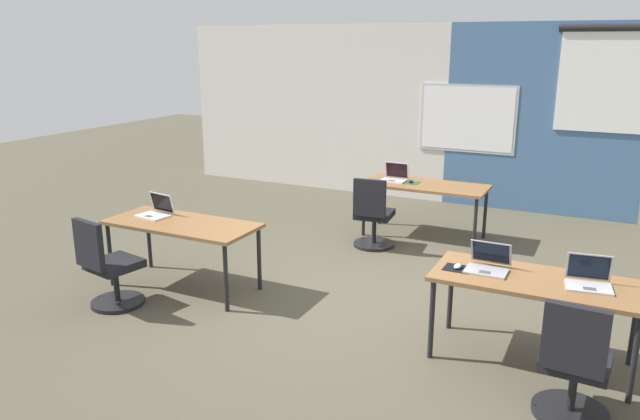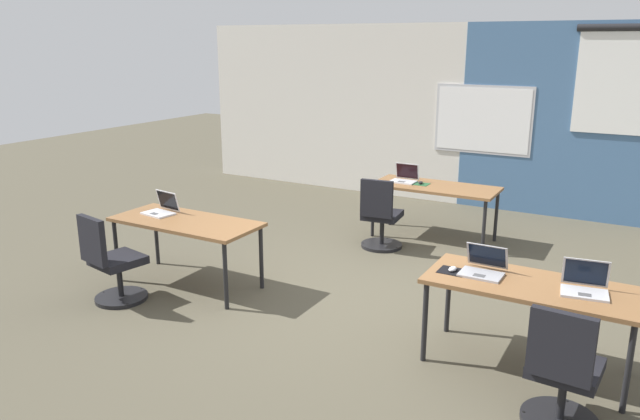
{
  "view_description": "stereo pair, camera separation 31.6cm",
  "coord_description": "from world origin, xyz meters",
  "px_view_note": "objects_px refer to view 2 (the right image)",
  "views": [
    {
      "loc": [
        2.21,
        -5.37,
        2.53
      ],
      "look_at": [
        -0.3,
        -0.3,
        0.96
      ],
      "focal_mm": 34.21,
      "sensor_mm": 36.0,
      "label": 1
    },
    {
      "loc": [
        2.48,
        -5.22,
        2.53
      ],
      "look_at": [
        -0.3,
        -0.3,
        0.96
      ],
      "focal_mm": 34.21,
      "sensor_mm": 36.0,
      "label": 2
    }
  ],
  "objects_px": {
    "desk_near_left": "(186,226)",
    "laptop_near_right_end": "(585,286)",
    "mouse_near_right_inner": "(453,269)",
    "desk_far_center": "(435,190)",
    "chair_near_right_end": "(562,378)",
    "chair_far_left": "(380,220)",
    "chair_near_left_end": "(112,266)",
    "desk_near_right": "(531,291)",
    "mouse_far_left": "(421,183)",
    "laptop_near_right_inner": "(483,268)",
    "laptop_far_left": "(404,178)",
    "laptop_near_left_end": "(162,209)"
  },
  "relations": [
    {
      "from": "desk_near_left",
      "to": "laptop_near_right_end",
      "type": "distance_m",
      "value": 3.88
    },
    {
      "from": "mouse_near_right_inner",
      "to": "laptop_near_right_end",
      "type": "relative_size",
      "value": 0.29
    },
    {
      "from": "desk_near_left",
      "to": "desk_far_center",
      "type": "distance_m",
      "value": 3.3
    },
    {
      "from": "chair_near_right_end",
      "to": "chair_far_left",
      "type": "bearing_deg",
      "value": -43.55
    },
    {
      "from": "mouse_near_right_inner",
      "to": "chair_near_left_end",
      "type": "bearing_deg",
      "value": -168.38
    },
    {
      "from": "chair_near_right_end",
      "to": "desk_near_right",
      "type": "bearing_deg",
      "value": -58.85
    },
    {
      "from": "desk_far_center",
      "to": "laptop_near_right_end",
      "type": "xyz_separation_m",
      "value": [
        2.13,
        -2.78,
        0.11
      ]
    },
    {
      "from": "laptop_near_right_end",
      "to": "mouse_far_left",
      "type": "relative_size",
      "value": 3.39
    },
    {
      "from": "desk_far_center",
      "to": "chair_near_left_end",
      "type": "height_order",
      "value": "chair_near_left_end"
    },
    {
      "from": "desk_far_center",
      "to": "laptop_near_right_inner",
      "type": "relative_size",
      "value": 4.81
    },
    {
      "from": "laptop_near_right_inner",
      "to": "laptop_near_right_end",
      "type": "bearing_deg",
      "value": 0.06
    },
    {
      "from": "desk_far_center",
      "to": "mouse_far_left",
      "type": "relative_size",
      "value": 14.84
    },
    {
      "from": "desk_far_center",
      "to": "chair_near_left_end",
      "type": "relative_size",
      "value": 1.74
    },
    {
      "from": "desk_far_center",
      "to": "laptop_near_right_inner",
      "type": "xyz_separation_m",
      "value": [
        1.36,
        -2.78,
        0.11
      ]
    },
    {
      "from": "chair_near_left_end",
      "to": "chair_far_left",
      "type": "height_order",
      "value": "same"
    },
    {
      "from": "laptop_near_right_inner",
      "to": "laptop_near_right_end",
      "type": "relative_size",
      "value": 0.91
    },
    {
      "from": "desk_near_right",
      "to": "chair_far_left",
      "type": "xyz_separation_m",
      "value": [
        -2.2,
        2.09,
        -0.28
      ]
    },
    {
      "from": "desk_near_right",
      "to": "laptop_near_right_end",
      "type": "height_order",
      "value": "laptop_near_right_end"
    },
    {
      "from": "chair_near_right_end",
      "to": "laptop_far_left",
      "type": "distance_m",
      "value": 4.38
    },
    {
      "from": "chair_near_right_end",
      "to": "desk_near_left",
      "type": "bearing_deg",
      "value": -6.47
    },
    {
      "from": "desk_near_right",
      "to": "chair_near_right_end",
      "type": "relative_size",
      "value": 1.74
    },
    {
      "from": "desk_near_left",
      "to": "laptop_near_right_inner",
      "type": "bearing_deg",
      "value": 0.44
    },
    {
      "from": "laptop_near_left_end",
      "to": "laptop_far_left",
      "type": "distance_m",
      "value": 3.24
    },
    {
      "from": "chair_near_left_end",
      "to": "chair_near_right_end",
      "type": "bearing_deg",
      "value": -168.93
    },
    {
      "from": "desk_near_left",
      "to": "laptop_near_left_end",
      "type": "bearing_deg",
      "value": 169.86
    },
    {
      "from": "desk_near_left",
      "to": "mouse_far_left",
      "type": "distance_m",
      "value": 3.19
    },
    {
      "from": "laptop_far_left",
      "to": "desk_near_left",
      "type": "bearing_deg",
      "value": -114.46
    },
    {
      "from": "laptop_near_right_end",
      "to": "mouse_far_left",
      "type": "xyz_separation_m",
      "value": [
        -2.32,
        2.76,
        -0.03
      ]
    },
    {
      "from": "laptop_far_left",
      "to": "mouse_far_left",
      "type": "distance_m",
      "value": 0.25
    },
    {
      "from": "chair_near_left_end",
      "to": "mouse_far_left",
      "type": "relative_size",
      "value": 8.53
    },
    {
      "from": "mouse_near_right_inner",
      "to": "chair_near_right_end",
      "type": "height_order",
      "value": "chair_near_right_end"
    },
    {
      "from": "desk_near_left",
      "to": "laptop_far_left",
      "type": "bearing_deg",
      "value": 65.02
    },
    {
      "from": "laptop_near_left_end",
      "to": "mouse_far_left",
      "type": "distance_m",
      "value": 3.34
    },
    {
      "from": "desk_near_right",
      "to": "laptop_near_right_end",
      "type": "xyz_separation_m",
      "value": [
        0.38,
        0.02,
        0.11
      ]
    },
    {
      "from": "chair_near_left_end",
      "to": "chair_near_right_end",
      "type": "height_order",
      "value": "same"
    },
    {
      "from": "laptop_near_left_end",
      "to": "laptop_near_right_end",
      "type": "xyz_separation_m",
      "value": [
        4.28,
        -0.05,
        0.0
      ]
    },
    {
      "from": "desk_far_center",
      "to": "laptop_near_left_end",
      "type": "distance_m",
      "value": 3.48
    },
    {
      "from": "chair_near_left_end",
      "to": "laptop_near_right_end",
      "type": "distance_m",
      "value": 4.3
    },
    {
      "from": "chair_far_left",
      "to": "mouse_far_left",
      "type": "bearing_deg",
      "value": -115.78
    },
    {
      "from": "laptop_near_right_inner",
      "to": "mouse_near_right_inner",
      "type": "bearing_deg",
      "value": -161.09
    },
    {
      "from": "laptop_near_left_end",
      "to": "chair_near_left_end",
      "type": "height_order",
      "value": "laptop_near_left_end"
    },
    {
      "from": "desk_far_center",
      "to": "laptop_near_right_end",
      "type": "relative_size",
      "value": 4.37
    },
    {
      "from": "desk_far_center",
      "to": "mouse_far_left",
      "type": "height_order",
      "value": "mouse_far_left"
    },
    {
      "from": "laptop_near_left_end",
      "to": "laptop_near_right_inner",
      "type": "bearing_deg",
      "value": 7.59
    },
    {
      "from": "desk_near_left",
      "to": "chair_near_left_end",
      "type": "xyz_separation_m",
      "value": [
        -0.34,
        -0.72,
        -0.28
      ]
    },
    {
      "from": "laptop_near_right_end",
      "to": "chair_near_right_end",
      "type": "relative_size",
      "value": 0.4
    },
    {
      "from": "laptop_near_right_end",
      "to": "laptop_near_right_inner",
      "type": "bearing_deg",
      "value": 171.33
    },
    {
      "from": "laptop_near_right_inner",
      "to": "mouse_near_right_inner",
      "type": "height_order",
      "value": "laptop_near_right_inner"
    },
    {
      "from": "laptop_near_right_inner",
      "to": "chair_near_right_end",
      "type": "bearing_deg",
      "value": -44.08
    },
    {
      "from": "laptop_near_left_end",
      "to": "mouse_near_right_inner",
      "type": "distance_m",
      "value": 3.29
    }
  ]
}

